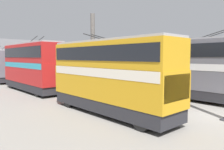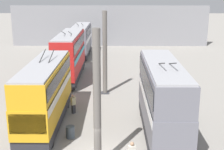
% 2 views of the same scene
% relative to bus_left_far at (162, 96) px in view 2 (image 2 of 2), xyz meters
% --- Properties ---
extents(depot_back_wall, '(0.50, 36.00, 7.34)m').
position_rel_bus_left_far_xyz_m(depot_back_wall, '(36.87, 4.33, 0.62)').
color(depot_back_wall, gray).
rests_on(depot_back_wall, ground_plane).
extents(support_column_near, '(0.81, 0.81, 8.27)m').
position_rel_bus_left_far_xyz_m(support_column_near, '(-4.14, 4.33, 0.96)').
color(support_column_near, '#605B56').
rests_on(support_column_near, ground_plane).
extents(support_column_far, '(0.81, 0.81, 8.27)m').
position_rel_bus_left_far_xyz_m(support_column_far, '(9.44, 4.33, 0.96)').
color(support_column_far, '#605B56').
rests_on(support_column_far, ground_plane).
extents(bus_left_far, '(10.05, 2.54, 5.99)m').
position_rel_bus_left_far_xyz_m(bus_left_far, '(0.00, 0.00, 0.00)').
color(bus_left_far, black).
rests_on(bus_left_far, ground_plane).
extents(bus_right_near, '(10.22, 2.54, 5.53)m').
position_rel_bus_left_far_xyz_m(bus_right_near, '(1.85, 8.66, -0.25)').
color(bus_right_near, black).
rests_on(bus_right_near, ground_plane).
extents(bus_right_mid, '(10.88, 2.54, 5.93)m').
position_rel_bus_left_far_xyz_m(bus_right_mid, '(14.94, 8.66, -0.04)').
color(bus_right_mid, black).
rests_on(bus_right_mid, ground_plane).
extents(bus_right_far, '(9.80, 2.54, 5.43)m').
position_rel_bus_left_far_xyz_m(bus_right_far, '(27.76, 8.66, -0.31)').
color(bus_right_far, black).
rests_on(bus_right_far, ground_plane).
extents(person_by_right_row, '(0.47, 0.46, 1.67)m').
position_rel_bus_left_far_xyz_m(person_by_right_row, '(4.08, 6.85, -2.17)').
color(person_by_right_row, '#2D2D33').
rests_on(person_by_right_row, ground_plane).
extents(oil_drum, '(0.66, 0.66, 0.88)m').
position_rel_bus_left_far_xyz_m(oil_drum, '(-0.44, 6.49, -2.61)').
color(oil_drum, '#424C56').
rests_on(oil_drum, ground_plane).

